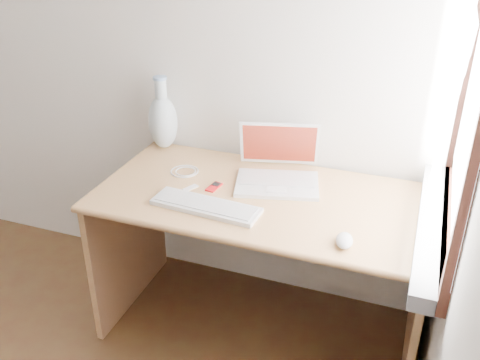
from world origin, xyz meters
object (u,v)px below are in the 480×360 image
(desk, at_px, (267,228))
(laptop, at_px, (281,170))
(vase, at_px, (163,120))
(external_keyboard, at_px, (206,206))

(desk, bearing_deg, laptop, 61.38)
(laptop, bearing_deg, vase, 152.26)
(desk, relative_size, external_keyboard, 3.07)
(external_keyboard, relative_size, vase, 1.25)
(external_keyboard, bearing_deg, desk, 59.65)
(desk, bearing_deg, vase, 160.45)
(desk, distance_m, vase, 0.74)
(desk, distance_m, laptop, 0.28)
(laptop, bearing_deg, desk, -133.08)
(laptop, distance_m, vase, 0.67)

